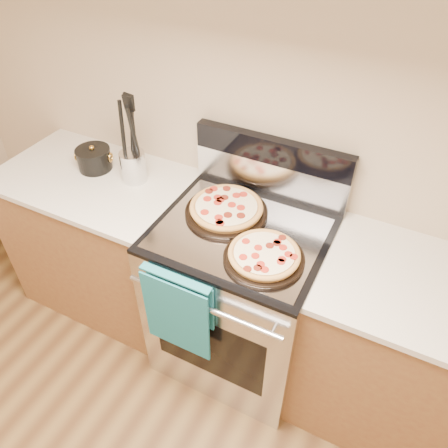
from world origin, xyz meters
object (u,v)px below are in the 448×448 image
at_px(range_body, 240,298).
at_px(pepperoni_pizza_back, 226,209).
at_px(pepperoni_pizza_front, 264,256).
at_px(utensil_crock, 133,166).
at_px(saucepan, 94,160).

distance_m(range_body, pepperoni_pizza_back, 0.52).
relative_size(pepperoni_pizza_front, utensil_crock, 2.08).
bearing_deg(saucepan, pepperoni_pizza_back, -3.05).
bearing_deg(saucepan, pepperoni_pizza_front, -12.62).
bearing_deg(pepperoni_pizza_back, saucepan, 176.95).
bearing_deg(range_body, saucepan, 173.36).
xyz_separation_m(range_body, pepperoni_pizza_back, (-0.11, 0.06, 0.50)).
relative_size(utensil_crock, saucepan, 0.91).
relative_size(pepperoni_pizza_back, utensil_crock, 2.37).
distance_m(pepperoni_pizza_front, saucepan, 1.10).
distance_m(range_body, utensil_crock, 0.86).
xyz_separation_m(utensil_crock, saucepan, (-0.25, -0.01, -0.03)).
height_order(pepperoni_pizza_back, pepperoni_pizza_front, pepperoni_pizza_back).
distance_m(pepperoni_pizza_front, utensil_crock, 0.86).
xyz_separation_m(pepperoni_pizza_back, pepperoni_pizza_front, (0.27, -0.20, -0.00)).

